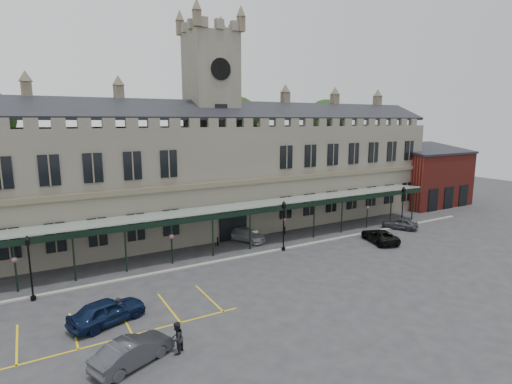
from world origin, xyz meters
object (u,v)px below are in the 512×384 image
traffic_cone (388,238)px  car_right_a (400,223)px  car_left_b (133,352)px  sign_board (255,236)px  car_taxi (245,234)px  lamp_post_left (30,262)px  lamp_post_right (403,203)px  person_b (177,338)px  clock_tower (212,116)px  station_building (213,175)px  person_a (119,310)px  car_left_a (107,311)px  lamp_post_mid (284,221)px  car_van (379,236)px

traffic_cone → car_right_a: bearing=28.8°
traffic_cone → car_left_b: 29.93m
traffic_cone → sign_board: (-12.26, 7.13, 0.20)m
car_left_b → car_taxi: size_ratio=0.94×
lamp_post_left → lamp_post_right: (38.75, 0.27, 0.11)m
car_right_a → person_b: size_ratio=2.20×
clock_tower → sign_board: 14.34m
station_building → person_b: bearing=-118.7°
station_building → sign_board: 9.05m
clock_tower → sign_board: clock_tower is taller
lamp_post_right → person_a: size_ratio=2.97×
lamp_post_right → car_taxi: bearing=165.7°
car_left_a → car_left_b: 5.24m
lamp_post_mid → car_right_a: size_ratio=1.25×
car_left_a → person_b: 6.06m
traffic_cone → car_right_a: car_right_a is taller
station_building → car_right_a: station_building is taller
traffic_cone → clock_tower: bearing=135.5°
lamp_post_right → person_b: (-32.02, -11.79, -2.06)m
person_a → traffic_cone: bearing=-15.3°
clock_tower → car_van: bearing=-46.2°
clock_tower → lamp_post_right: 24.65m
lamp_post_left → car_left_b: 12.32m
traffic_cone → person_a: size_ratio=0.42×
person_a → person_b: (2.03, -5.09, 0.07)m
traffic_cone → car_left_a: car_left_a is taller
station_building → car_left_a: 23.40m
lamp_post_mid → traffic_cone: size_ratio=7.02×
lamp_post_right → person_a: bearing=-168.9°
station_building → clock_tower: bearing=90.0°
clock_tower → traffic_cone: bearing=-44.5°
lamp_post_left → car_left_b: bearing=-68.8°
clock_tower → lamp_post_mid: (2.70, -10.75, -10.14)m
clock_tower → car_left_b: (-14.64, -22.35, -12.38)m
car_van → person_a: person_a is taller
sign_board → car_right_a: size_ratio=0.28×
sign_board → lamp_post_mid: bearing=-66.3°
car_left_a → car_van: bearing=-101.0°
lamp_post_mid → car_van: (10.30, -2.81, -2.30)m
clock_tower → car_left_b: clock_tower is taller
car_left_a → car_left_b: bearing=165.8°
lamp_post_left → car_taxi: bearing=14.1°
clock_tower → lamp_post_right: bearing=-28.6°
car_right_a → person_a: person_a is taller
lamp_post_mid → person_a: (-17.03, -6.71, -2.13)m
station_building → lamp_post_mid: bearing=-75.8°
traffic_cone → car_left_b: (-28.68, -8.54, 0.38)m
sign_board → person_a: (-16.12, -10.77, 0.30)m
car_left_a → person_b: size_ratio=2.62×
lamp_post_mid → car_taxi: lamp_post_mid is taller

